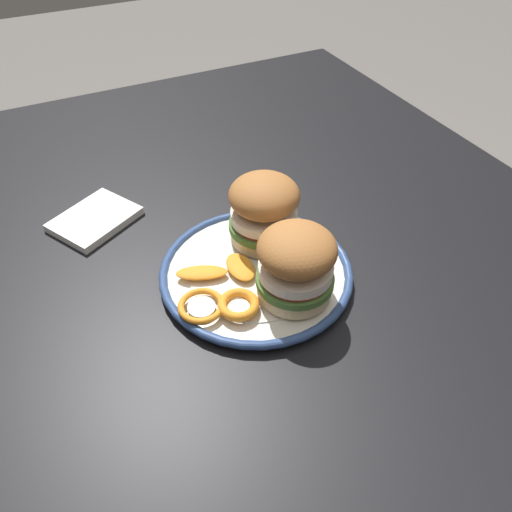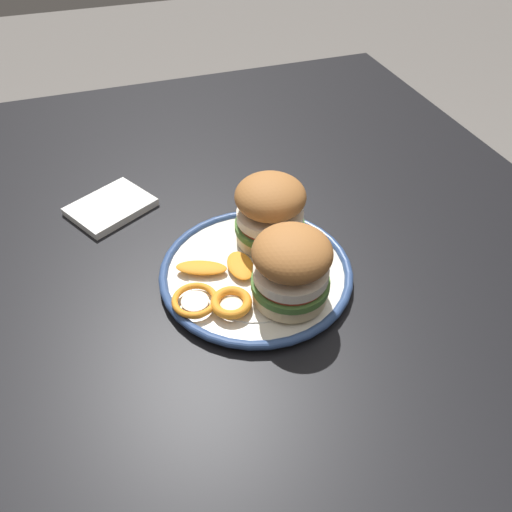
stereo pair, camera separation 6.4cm
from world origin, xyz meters
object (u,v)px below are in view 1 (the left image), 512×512
Objects in this scene: sandwich_half_left at (264,209)px; sandwich_half_right at (296,263)px; dining_table at (266,345)px; dinner_plate at (256,272)px.

sandwich_half_right is at bearing -6.97° from sandwich_half_left.
dining_table is 12.35× the size of sandwich_half_right.
sandwich_half_right is at bearing 79.96° from dining_table.
dinner_plate is 2.43× the size of sandwich_half_left.
sandwich_half_right reaches higher than dinner_plate.
sandwich_half_left is at bearing 154.98° from dining_table.
sandwich_half_right is (0.01, 0.04, 0.15)m from dining_table.
dining_table is 0.11m from dinner_plate.
dinner_plate is at bearing 167.85° from dining_table.
sandwich_half_right is at bearing 21.97° from dinner_plate.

